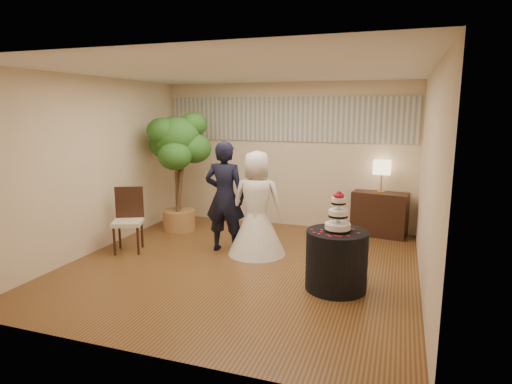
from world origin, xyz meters
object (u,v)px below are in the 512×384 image
at_px(table_lamp, 382,177).
at_px(side_chair, 128,221).
at_px(ficus_tree, 178,171).
at_px(groom, 225,197).
at_px(cake_table, 336,260).
at_px(console, 379,214).
at_px(wedding_cake, 338,211).
at_px(bride, 257,203).

bearing_deg(table_lamp, side_chair, -149.26).
bearing_deg(ficus_tree, side_chair, -96.36).
xyz_separation_m(table_lamp, side_chair, (-3.81, -2.27, -0.58)).
relative_size(groom, cake_table, 2.30).
xyz_separation_m(groom, ficus_tree, (-1.32, 0.84, 0.24)).
distance_m(cake_table, ficus_tree, 3.81).
bearing_deg(console, groom, -134.54).
xyz_separation_m(cake_table, wedding_cake, (0.00, 0.00, 0.64)).
height_order(groom, ficus_tree, ficus_tree).
relative_size(cake_table, console, 0.81).
distance_m(table_lamp, side_chair, 4.48).
xyz_separation_m(wedding_cake, side_chair, (-3.42, 0.41, -0.51)).
distance_m(bride, cake_table, 1.78).
bearing_deg(console, cake_table, -88.98).
bearing_deg(table_lamp, wedding_cake, -98.30).
xyz_separation_m(groom, cake_table, (1.95, -0.97, -0.52)).
distance_m(groom, bride, 0.54).
bearing_deg(cake_table, ficus_tree, 151.09).
height_order(console, side_chair, side_chair).
distance_m(groom, wedding_cake, 2.18).
bearing_deg(cake_table, table_lamp, 81.70).
height_order(wedding_cake, table_lamp, table_lamp).
bearing_deg(bride, wedding_cake, 137.99).
bearing_deg(wedding_cake, cake_table, 0.00).
xyz_separation_m(bride, wedding_cake, (1.41, -0.99, 0.20)).
height_order(bride, table_lamp, bride).
height_order(groom, wedding_cake, groom).
relative_size(wedding_cake, ficus_tree, 0.23).
height_order(cake_table, ficus_tree, ficus_tree).
height_order(wedding_cake, console, wedding_cake).
bearing_deg(bride, ficus_tree, -30.95).
relative_size(groom, table_lamp, 3.11).
bearing_deg(side_chair, groom, -2.83).
height_order(bride, side_chair, bride).
bearing_deg(table_lamp, ficus_tree, -166.62).
xyz_separation_m(cake_table, table_lamp, (0.39, 2.68, 0.71)).
bearing_deg(cake_table, bride, 145.10).
xyz_separation_m(cake_table, ficus_tree, (-3.27, 1.81, 0.75)).
height_order(bride, ficus_tree, ficus_tree).
relative_size(bride, console, 1.71).
distance_m(table_lamp, ficus_tree, 3.76).
bearing_deg(wedding_cake, bride, 145.10).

